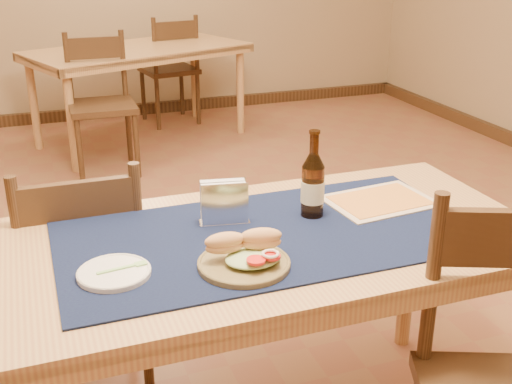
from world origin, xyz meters
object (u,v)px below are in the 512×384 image
object	(u,v)px
sandwich_plate	(246,257)
beer_bottle	(313,185)
main_table	(267,261)
napkin_holder	(224,204)
chair_main_far	(83,275)
back_table	(138,58)

from	to	relation	value
sandwich_plate	beer_bottle	xyz separation A→B (m)	(0.30, 0.24, 0.08)
main_table	napkin_holder	world-z (taller)	napkin_holder
chair_main_far	sandwich_plate	xyz separation A→B (m)	(0.38, -0.62, 0.31)
sandwich_plate	beer_bottle	bearing A→B (deg)	38.78
beer_bottle	napkin_holder	bearing A→B (deg)	171.94
back_table	beer_bottle	bearing A→B (deg)	-91.08
main_table	sandwich_plate	distance (m)	0.23
back_table	beer_bottle	world-z (taller)	beer_bottle
main_table	beer_bottle	bearing A→B (deg)	24.69
sandwich_plate	beer_bottle	distance (m)	0.39
main_table	back_table	world-z (taller)	same
back_table	napkin_holder	distance (m)	3.35
main_table	chair_main_far	xyz separation A→B (m)	(-0.50, 0.46, -0.19)
sandwich_plate	back_table	bearing A→B (deg)	84.26
main_table	napkin_holder	bearing A→B (deg)	128.05
main_table	sandwich_plate	size ratio (longest dim) A/B	6.51
back_table	main_table	bearing A→B (deg)	-94.00
beer_bottle	chair_main_far	bearing A→B (deg)	150.73
chair_main_far	sandwich_plate	size ratio (longest dim) A/B	3.70
napkin_holder	chair_main_far	bearing A→B (deg)	140.03
main_table	back_table	xyz separation A→B (m)	(0.24, 3.45, 0.00)
sandwich_plate	napkin_holder	distance (m)	0.28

